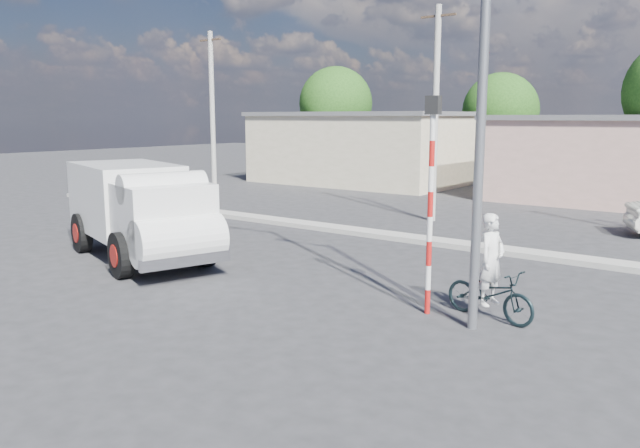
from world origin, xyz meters
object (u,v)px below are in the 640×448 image
Objects in this scene: truck at (141,209)px; traffic_pole at (431,187)px; bicycle at (490,294)px; streetlight at (475,59)px; cyclist at (491,274)px.

traffic_pole is at bearing 21.20° from truck.
traffic_pole reaches higher than bicycle.
traffic_pole is at bearing 122.22° from bicycle.
truck is 10.16m from streetlight.
cyclist reaches higher than bicycle.
truck is 1.54× the size of traffic_pole.
traffic_pole reaches higher than truck.
bicycle is 2.41m from traffic_pole.
cyclist is at bearing 0.00° from bicycle.
traffic_pole is 0.48× the size of streetlight.
streetlight is at bearing -17.73° from traffic_pole.
traffic_pole is (-1.14, -0.43, 1.69)m from cyclist.
streetlight is (-0.20, -0.73, 4.05)m from cyclist.
traffic_pole is at bearing 122.22° from cyclist.
traffic_pole is (8.59, 0.44, 1.14)m from truck.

